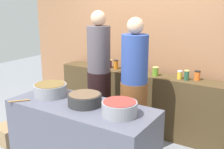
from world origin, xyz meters
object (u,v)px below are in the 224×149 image
preserve_jar_9 (197,75)px  wooden_spoon (19,101)px  preserve_jar_8 (187,75)px  cooking_pot_left (50,90)px  cook_in_cap (134,95)px  cook_with_tongs (99,83)px  cooking_pot_center (85,100)px  preserve_jar_4 (124,67)px  preserve_jar_3 (116,64)px  preserve_jar_1 (104,63)px  preserve_jar_5 (137,68)px  preserve_jar_2 (109,64)px  bread_crate (10,134)px  preserve_jar_0 (92,61)px  preserve_jar_7 (180,75)px  cooking_pot_right (119,108)px  preserve_jar_6 (155,71)px

preserve_jar_9 → wooden_spoon: size_ratio=0.55×
preserve_jar_8 → cooking_pot_left: bearing=-133.7°
preserve_jar_8 → cook_in_cap: 0.83m
cooking_pot_left → cook_with_tongs: 0.77m
cooking_pot_center → wooden_spoon: bearing=-155.8°
preserve_jar_4 → preserve_jar_3: bearing=175.5°
preserve_jar_1 → preserve_jar_5: (0.62, -0.02, -0.00)m
preserve_jar_2 → bread_crate: preserve_jar_2 is taller
preserve_jar_0 → preserve_jar_7: size_ratio=1.00×
preserve_jar_4 → preserve_jar_9: 1.12m
cooking_pot_left → cooking_pot_right: cooking_pot_left is taller
cooking_pot_left → cook_with_tongs: cook_with_tongs is taller
cooking_pot_center → cook_in_cap: (0.26, 0.67, -0.10)m
cooking_pot_left → bread_crate: bearing=-177.3°
preserve_jar_3 → bread_crate: (-0.93, -1.40, -0.86)m
preserve_jar_7 → cook_in_cap: bearing=-117.8°
preserve_jar_0 → preserve_jar_2: bearing=-6.9°
preserve_jar_1 → cooking_pot_left: preserve_jar_1 is taller
preserve_jar_5 → cooking_pot_right: size_ratio=0.34×
preserve_jar_9 → wooden_spoon: preserve_jar_9 is taller
preserve_jar_5 → bread_crate: preserve_jar_5 is taller
preserve_jar_6 → cooking_pot_left: bearing=-121.7°
preserve_jar_2 → preserve_jar_6: 0.84m
preserve_jar_1 → cooking_pot_left: (0.15, -1.42, -0.06)m
cooking_pot_left → cooking_pot_center: size_ratio=1.06×
preserve_jar_8 → preserve_jar_1: bearing=176.1°
preserve_jar_1 → cooking_pot_center: 1.60m
preserve_jar_2 → preserve_jar_8: preserve_jar_8 is taller
preserve_jar_1 → wooden_spoon: bearing=-90.3°
preserve_jar_3 → cook_with_tongs: bearing=-80.6°
wooden_spoon → preserve_jar_7: bearing=51.6°
preserve_jar_1 → preserve_jar_8: (1.42, -0.10, 0.01)m
preserve_jar_8 → preserve_jar_9: bearing=33.7°
preserve_jar_3 → bread_crate: preserve_jar_3 is taller
preserve_jar_1 → preserve_jar_9: (1.54, -0.01, 0.00)m
preserve_jar_6 → preserve_jar_7: bearing=3.7°
preserve_jar_4 → cooking_pot_center: size_ratio=0.26×
preserve_jar_0 → cooking_pot_left: 1.49m
preserve_jar_0 → bread_crate: preserve_jar_0 is taller
preserve_jar_2 → bread_crate: (-0.80, -1.42, -0.86)m
preserve_jar_9 → bread_crate: preserve_jar_9 is taller
preserve_jar_3 → preserve_jar_5: bearing=4.7°
preserve_jar_5 → preserve_jar_8: bearing=-5.1°
bread_crate → preserve_jar_5: bearing=47.9°
preserve_jar_6 → bread_crate: size_ratio=0.34×
preserve_jar_3 → cooking_pot_right: (0.91, -1.42, -0.07)m
cooking_pot_left → bread_crate: cooking_pot_left is taller
preserve_jar_1 → preserve_jar_4: 0.42m
preserve_jar_5 → cook_in_cap: bearing=-65.2°
wooden_spoon → cook_in_cap: 1.39m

